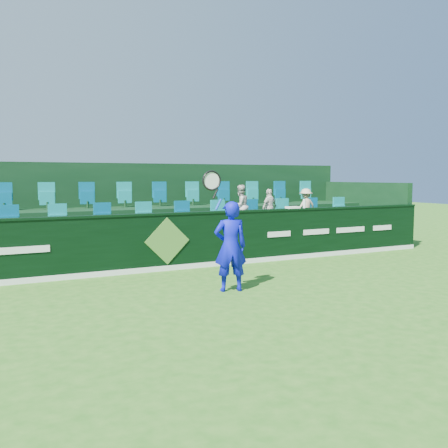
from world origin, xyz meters
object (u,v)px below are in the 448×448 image
spectator_right (306,206)px  towel (293,207)px  tennis_player (230,246)px  spectator_left (240,206)px  spectator_middle (270,207)px  drinks_bottle (304,204)px

spectator_right → towel: bearing=38.3°
tennis_player → towel: size_ratio=6.82×
spectator_left → spectator_middle: 0.95m
spectator_left → drinks_bottle: 1.75m
spectator_middle → drinks_bottle: 1.20m
spectator_middle → towel: 1.12m
spectator_right → drinks_bottle: (-0.88, -1.12, 0.15)m
tennis_player → spectator_left: 4.39m
spectator_left → spectator_right: spectator_left is taller
spectator_left → drinks_bottle: (1.35, -1.12, 0.09)m
tennis_player → spectator_middle: tennis_player is taller
tennis_player → spectator_right: (4.50, 3.72, 0.44)m
tennis_player → spectator_right: size_ratio=2.29×
drinks_bottle → spectator_middle: bearing=109.4°
tennis_player → spectator_left: tennis_player is taller
tennis_player → spectator_middle: bearing=49.1°
spectator_right → towel: size_ratio=2.98×
spectator_left → spectator_middle: spectator_left is taller
tennis_player → towel: 4.19m
spectator_middle → drinks_bottle: size_ratio=4.39×
towel → drinks_bottle: drinks_bottle is taller
tennis_player → spectator_middle: size_ratio=2.27×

